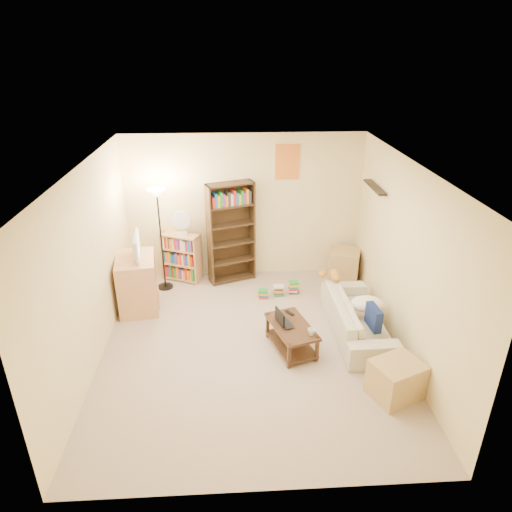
% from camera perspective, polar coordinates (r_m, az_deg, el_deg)
% --- Properties ---
extents(room, '(4.50, 4.54, 2.52)m').
position_cam_1_polar(room, '(5.61, -0.69, 2.32)').
color(room, tan).
rests_on(room, ground).
extents(sofa, '(1.80, 0.75, 0.52)m').
position_cam_1_polar(sofa, '(6.70, 12.59, -7.45)').
color(sofa, beige).
rests_on(sofa, ground).
extents(navy_pillow, '(0.14, 0.35, 0.31)m').
position_cam_1_polar(navy_pillow, '(6.29, 14.49, -7.43)').
color(navy_pillow, navy).
rests_on(navy_pillow, sofa).
extents(cream_blanket, '(0.48, 0.34, 0.20)m').
position_cam_1_polar(cream_blanket, '(6.67, 13.69, -5.84)').
color(cream_blanket, white).
rests_on(cream_blanket, sofa).
extents(tabby_cat, '(0.41, 0.15, 0.14)m').
position_cam_1_polar(tabby_cat, '(7.05, 9.55, -2.36)').
color(tabby_cat, '#C67E2A').
rests_on(tabby_cat, sofa).
extents(coffee_table, '(0.69, 0.94, 0.37)m').
position_cam_1_polar(coffee_table, '(6.25, 4.45, -9.71)').
color(coffee_table, '#442F1A').
rests_on(coffee_table, ground).
extents(laptop, '(0.49, 0.45, 0.03)m').
position_cam_1_polar(laptop, '(6.22, 4.01, -8.18)').
color(laptop, black).
rests_on(laptop, coffee_table).
extents(laptop_screen, '(0.09, 0.27, 0.19)m').
position_cam_1_polar(laptop_screen, '(6.13, 2.99, -7.63)').
color(laptop_screen, white).
rests_on(laptop_screen, laptop).
extents(mug, '(0.19, 0.19, 0.09)m').
position_cam_1_polar(mug, '(5.99, 6.94, -9.41)').
color(mug, silver).
rests_on(mug, coffee_table).
extents(tv_remote, '(0.12, 0.15, 0.02)m').
position_cam_1_polar(tv_remote, '(6.42, 4.22, -7.11)').
color(tv_remote, black).
rests_on(tv_remote, coffee_table).
extents(tv_stand, '(0.68, 0.87, 0.86)m').
position_cam_1_polar(tv_stand, '(7.30, -14.59, -3.28)').
color(tv_stand, tan).
rests_on(tv_stand, ground).
extents(television, '(0.66, 0.27, 0.37)m').
position_cam_1_polar(television, '(7.04, -15.12, 1.11)').
color(television, black).
rests_on(television, tv_stand).
extents(tall_bookshelf, '(0.83, 0.51, 1.75)m').
position_cam_1_polar(tall_bookshelf, '(7.71, -3.14, 3.17)').
color(tall_bookshelf, '#3C2A17').
rests_on(tall_bookshelf, ground).
extents(short_bookshelf, '(0.72, 0.51, 0.86)m').
position_cam_1_polar(short_bookshelf, '(8.01, -9.29, -0.14)').
color(short_bookshelf, tan).
rests_on(short_bookshelf, ground).
extents(desk_fan, '(0.30, 0.17, 0.43)m').
position_cam_1_polar(desk_fan, '(7.71, -9.30, 4.18)').
color(desk_fan, white).
rests_on(desk_fan, short_bookshelf).
extents(floor_lamp, '(0.29, 0.29, 1.74)m').
position_cam_1_polar(floor_lamp, '(7.42, -12.11, 5.57)').
color(floor_lamp, black).
rests_on(floor_lamp, ground).
extents(side_table, '(0.63, 0.63, 0.56)m').
position_cam_1_polar(side_table, '(8.08, 10.97, -1.19)').
color(side_table, tan).
rests_on(side_table, ground).
extents(end_cabinet, '(0.69, 0.64, 0.46)m').
position_cam_1_polar(end_cabinet, '(5.75, 17.11, -14.53)').
color(end_cabinet, tan).
rests_on(end_cabinet, ground).
extents(book_stacks, '(0.68, 0.27, 0.21)m').
position_cam_1_polar(book_stacks, '(7.57, 3.06, -4.28)').
color(book_stacks, red).
rests_on(book_stacks, ground).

